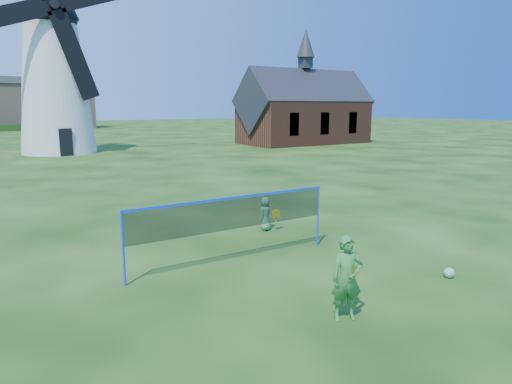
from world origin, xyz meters
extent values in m
plane|color=black|center=(0.00, 0.00, 0.00)|extent=(220.00, 220.00, 0.00)
ellipsoid|color=black|center=(0.59, 28.94, 9.88)|extent=(3.88, 3.88, 2.91)
cylinder|color=black|center=(0.59, 28.94, 9.88)|extent=(4.02, 4.02, 0.16)
cube|color=black|center=(0.59, 26.29, 0.99)|extent=(0.90, 0.11, 1.98)
cube|color=black|center=(0.59, 26.84, 4.49)|extent=(0.63, 0.11, 0.81)
cube|color=black|center=(0.59, 27.27, 7.36)|extent=(0.54, 0.11, 0.72)
cylinder|color=black|center=(0.59, 27.05, 10.42)|extent=(0.63, 1.08, 0.63)
cylinder|color=black|center=(0.59, 31.18, 10.69)|extent=(1.98, 0.11, 1.98)
cylinder|color=black|center=(0.59, 30.74, 10.69)|extent=(0.13, 1.62, 0.13)
cube|color=black|center=(-2.74, 26.83, 9.31)|extent=(6.36, 0.09, 3.18)
cube|color=black|center=(1.69, 26.83, 7.10)|extent=(3.18, 0.09, 6.36)
cube|color=brown|center=(22.15, 26.07, 1.99)|extent=(11.94, 5.97, 3.98)
cube|color=#2D3035|center=(22.15, 26.07, 3.98)|extent=(12.54, 6.08, 6.08)
cube|color=#2D3035|center=(22.15, 26.07, 7.52)|extent=(0.99, 0.99, 0.99)
cone|color=#2D3035|center=(22.15, 26.07, 9.31)|extent=(1.69, 1.69, 2.59)
cube|color=black|center=(18.66, 23.13, 1.99)|extent=(0.99, 0.10, 1.99)
cube|color=black|center=(22.15, 23.13, 1.99)|extent=(0.99, 0.10, 1.99)
cube|color=black|center=(25.63, 23.13, 1.99)|extent=(0.99, 0.10, 1.99)
cylinder|color=blue|center=(-3.19, 0.09, 0.78)|extent=(0.05, 0.05, 1.55)
cylinder|color=blue|center=(1.81, 0.09, 0.78)|extent=(0.05, 0.05, 1.55)
cube|color=black|center=(-0.69, 0.09, 1.15)|extent=(5.00, 0.02, 0.70)
cube|color=blue|center=(-0.69, 0.09, 1.52)|extent=(5.00, 0.02, 0.06)
imported|color=#338035|center=(-0.49, -3.37, 0.72)|extent=(0.62, 0.54, 1.45)
cylinder|color=#DFEF0C|center=(-0.21, -3.19, 0.71)|extent=(0.28, 0.02, 0.28)
cube|color=#DFEF0C|center=(-0.21, -3.19, 0.54)|extent=(0.03, 0.02, 0.20)
imported|color=#4A9A55|center=(1.49, 2.01, 0.49)|extent=(0.56, 0.47, 0.98)
cylinder|color=#DFEF0C|center=(1.71, 1.79, 0.50)|extent=(0.28, 0.02, 0.28)
cube|color=#DFEF0C|center=(1.71, 1.79, 0.33)|extent=(0.03, 0.02, 0.20)
sphere|color=green|center=(2.65, -3.16, 0.11)|extent=(0.22, 0.22, 0.22)
cube|color=tan|center=(1.73, 72.00, 3.41)|extent=(7.72, 8.00, 6.83)
cube|color=#4C4C54|center=(1.73, 72.00, 7.33)|extent=(8.02, 8.40, 1.00)
cube|color=tan|center=(9.37, 72.00, 3.14)|extent=(6.97, 8.00, 6.29)
cube|color=#4C4C54|center=(9.37, 72.00, 6.79)|extent=(7.27, 8.40, 1.00)
camera|label=1|loc=(-5.64, -8.58, 3.54)|focal=31.97mm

